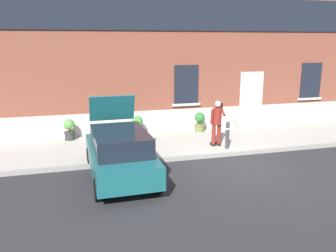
{
  "coord_description": "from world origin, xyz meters",
  "views": [
    {
      "loc": [
        -5.16,
        -10.26,
        4.07
      ],
      "look_at": [
        -1.98,
        1.6,
        1.1
      ],
      "focal_mm": 37.64,
      "sensor_mm": 36.0,
      "label": 1
    }
  ],
  "objects": [
    {
      "name": "entrance_stoop",
      "position": [
        2.86,
        4.33,
        0.28
      ],
      "size": [
        1.63,
        0.64,
        0.32
      ],
      "color": "#9E998E",
      "rests_on": "sidewalk"
    },
    {
      "name": "building_facade",
      "position": [
        0.01,
        5.29,
        3.73
      ],
      "size": [
        24.0,
        1.52,
        7.5
      ],
      "color": "brown",
      "rests_on": "ground"
    },
    {
      "name": "curb_edge",
      "position": [
        0.0,
        0.94,
        0.07
      ],
      "size": [
        24.0,
        0.12,
        0.15
      ],
      "primitive_type": "cube",
      "color": "gray",
      "rests_on": "ground"
    },
    {
      "name": "planter_charcoal",
      "position": [
        -5.43,
        4.13,
        0.61
      ],
      "size": [
        0.44,
        0.44,
        0.86
      ],
      "color": "#2D2D30",
      "rests_on": "sidewalk"
    },
    {
      "name": "bollard_far_left",
      "position": [
        -4.07,
        1.35,
        0.71
      ],
      "size": [
        0.15,
        0.15,
        1.04
      ],
      "color": "#333338",
      "rests_on": "sidewalk"
    },
    {
      "name": "person_on_phone",
      "position": [
        -0.01,
        1.79,
        1.15
      ],
      "size": [
        0.51,
        0.46,
        1.75
      ],
      "rotation": [
        0.0,
        0.0,
        0.2
      ],
      "color": "maroon",
      "rests_on": "sidewalk"
    },
    {
      "name": "planter_cream",
      "position": [
        -2.65,
        4.01,
        0.61
      ],
      "size": [
        0.44,
        0.44,
        0.86
      ],
      "color": "beige",
      "rests_on": "sidewalk"
    },
    {
      "name": "ground_plane",
      "position": [
        0.0,
        0.0,
        0.0
      ],
      "size": [
        80.0,
        80.0,
        0.0
      ],
      "primitive_type": "plane",
      "color": "#232326"
    },
    {
      "name": "bollard_near_person",
      "position": [
        0.24,
        1.35,
        0.71
      ],
      "size": [
        0.15,
        0.15,
        1.04
      ],
      "color": "#333338",
      "rests_on": "sidewalk"
    },
    {
      "name": "planter_olive",
      "position": [
        0.14,
        4.03,
        0.61
      ],
      "size": [
        0.44,
        0.44,
        0.86
      ],
      "color": "#606B38",
      "rests_on": "sidewalk"
    },
    {
      "name": "hatchback_car_teal",
      "position": [
        -3.94,
        -0.15,
        0.8
      ],
      "size": [
        1.87,
        4.1,
        2.34
      ],
      "color": "#165156",
      "rests_on": "ground"
    },
    {
      "name": "sidewalk",
      "position": [
        0.0,
        2.8,
        0.07
      ],
      "size": [
        24.0,
        3.6,
        0.15
      ],
      "primitive_type": "cube",
      "color": "#99968E",
      "rests_on": "ground"
    }
  ]
}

